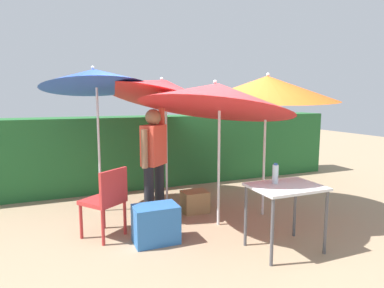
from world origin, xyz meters
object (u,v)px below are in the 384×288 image
at_px(crate_cardboard, 195,201).
at_px(umbrella_navy, 95,78).
at_px(bottle_water, 275,174).
at_px(folding_table, 286,194).
at_px(umbrella_rainbow, 164,90).
at_px(person_vendor, 154,157).
at_px(cooler_box, 156,224).
at_px(umbrella_yellow, 267,88).
at_px(chair_plastic, 107,198).
at_px(umbrella_orange, 217,97).

bearing_deg(crate_cardboard, umbrella_navy, 156.36).
bearing_deg(bottle_water, folding_table, -62.14).
relative_size(umbrella_rainbow, folding_table, 3.00).
relative_size(umbrella_rainbow, person_vendor, 1.28).
height_order(umbrella_navy, bottle_water, umbrella_navy).
distance_m(umbrella_rainbow, cooler_box, 2.27).
height_order(cooler_box, crate_cardboard, cooler_box).
height_order(umbrella_rainbow, bottle_water, umbrella_rainbow).
bearing_deg(umbrella_yellow, cooler_box, -169.70).
xyz_separation_m(chair_plastic, crate_cardboard, (1.38, 0.46, -0.35)).
bearing_deg(person_vendor, umbrella_orange, -30.69).
relative_size(umbrella_rainbow, crate_cardboard, 6.16).
relative_size(person_vendor, bottle_water, 7.83).
distance_m(umbrella_rainbow, person_vendor, 1.28).
relative_size(umbrella_yellow, cooler_box, 3.99).
xyz_separation_m(person_vendor, cooler_box, (-0.18, -0.69, -0.70)).
height_order(umbrella_yellow, cooler_box, umbrella_yellow).
bearing_deg(folding_table, umbrella_navy, 130.22).
xyz_separation_m(cooler_box, folding_table, (1.32, -0.75, 0.44)).
distance_m(umbrella_orange, bottle_water, 1.28).
bearing_deg(umbrella_navy, umbrella_yellow, -25.66).
bearing_deg(crate_cardboard, umbrella_orange, -82.18).
xyz_separation_m(umbrella_rainbow, chair_plastic, (-1.10, -1.10, -1.36)).
bearing_deg(umbrella_rainbow, crate_cardboard, -66.24).
distance_m(folding_table, bottle_water, 0.25).
height_order(cooler_box, folding_table, folding_table).
height_order(umbrella_orange, folding_table, umbrella_orange).
distance_m(umbrella_navy, folding_table, 3.14).
bearing_deg(bottle_water, umbrella_navy, 130.84).
xyz_separation_m(umbrella_rainbow, umbrella_yellow, (1.20, -1.14, 0.01)).
height_order(umbrella_yellow, chair_plastic, umbrella_yellow).
xyz_separation_m(person_vendor, crate_cardboard, (0.68, 0.13, -0.77)).
height_order(umbrella_yellow, crate_cardboard, umbrella_yellow).
height_order(umbrella_yellow, umbrella_navy, umbrella_navy).
bearing_deg(umbrella_navy, umbrella_orange, -39.10).
relative_size(person_vendor, chair_plastic, 2.11).
relative_size(umbrella_orange, bottle_water, 9.27).
xyz_separation_m(umbrella_orange, crate_cardboard, (-0.08, 0.57, -1.60)).
distance_m(umbrella_orange, person_vendor, 1.21).
relative_size(umbrella_rainbow, chair_plastic, 2.70).
height_order(umbrella_rainbow, crate_cardboard, umbrella_rainbow).
bearing_deg(folding_table, umbrella_yellow, 67.29).
relative_size(chair_plastic, folding_table, 1.11).
relative_size(chair_plastic, bottle_water, 3.71).
distance_m(cooler_box, bottle_water, 1.55).
height_order(umbrella_orange, umbrella_navy, umbrella_navy).
xyz_separation_m(chair_plastic, bottle_water, (1.79, -0.99, 0.37)).
bearing_deg(umbrella_yellow, crate_cardboard, 151.46).
distance_m(umbrella_rainbow, bottle_water, 2.41).
relative_size(umbrella_rainbow, cooler_box, 4.49).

